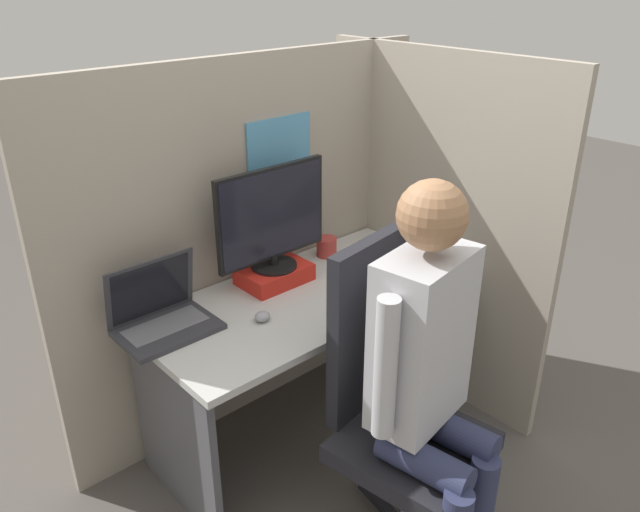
% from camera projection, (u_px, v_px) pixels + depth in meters
% --- Properties ---
extents(ground_plane, '(12.00, 12.00, 0.00)m').
position_uv_depth(ground_plane, '(358.00, 466.00, 2.63)').
color(ground_plane, '#514C47').
extents(cubicle_panel_back, '(1.87, 0.05, 1.62)m').
position_uv_depth(cubicle_panel_back, '(255.00, 243.00, 2.74)').
color(cubicle_panel_back, gray).
rests_on(cubicle_panel_back, ground).
extents(cubicle_panel_right, '(0.04, 1.27, 1.62)m').
position_uv_depth(cubicle_panel_right, '(432.00, 229.00, 2.89)').
color(cubicle_panel_right, gray).
rests_on(cubicle_panel_right, ground).
extents(desk, '(1.37, 0.64, 0.70)m').
position_uv_depth(desk, '(307.00, 330.00, 2.62)').
color(desk, '#B7B7B2').
rests_on(desk, ground).
extents(paper_box, '(0.29, 0.20, 0.07)m').
position_uv_depth(paper_box, '(274.00, 274.00, 2.63)').
color(paper_box, red).
rests_on(paper_box, desk).
extents(monitor, '(0.53, 0.19, 0.43)m').
position_uv_depth(monitor, '(272.00, 218.00, 2.52)').
color(monitor, black).
rests_on(monitor, paper_box).
extents(laptop, '(0.35, 0.25, 0.26)m').
position_uv_depth(laptop, '(163.00, 317.00, 2.28)').
color(laptop, '#2D2D33').
rests_on(laptop, desk).
extents(mouse, '(0.06, 0.06, 0.04)m').
position_uv_depth(mouse, '(262.00, 317.00, 2.35)').
color(mouse, gray).
rests_on(mouse, desk).
extents(stapler, '(0.04, 0.17, 0.04)m').
position_uv_depth(stapler, '(407.00, 247.00, 2.91)').
color(stapler, '#A31919').
rests_on(stapler, desk).
extents(carrot_toy, '(0.04, 0.12, 0.04)m').
position_uv_depth(carrot_toy, '(352.00, 297.00, 2.48)').
color(carrot_toy, orange).
rests_on(carrot_toy, desk).
extents(office_chair, '(0.54, 0.58, 1.11)m').
position_uv_depth(office_chair, '(394.00, 399.00, 2.17)').
color(office_chair, black).
rests_on(office_chair, ground).
extents(person, '(0.48, 0.45, 1.38)m').
position_uv_depth(person, '(431.00, 362.00, 1.94)').
color(person, '#282D4C').
rests_on(person, ground).
extents(coffee_mug, '(0.09, 0.09, 0.09)m').
position_uv_depth(coffee_mug, '(327.00, 247.00, 2.86)').
color(coffee_mug, '#A3332D').
rests_on(coffee_mug, desk).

